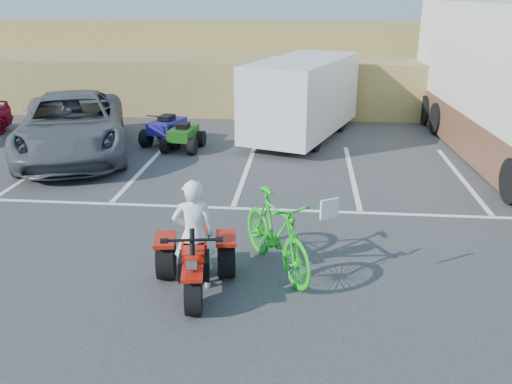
# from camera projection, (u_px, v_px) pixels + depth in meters

# --- Properties ---
(ground) EXTENTS (100.00, 100.00, 0.00)m
(ground) POSITION_uv_depth(u_px,v_px,m) (214.00, 260.00, 9.34)
(ground) COLOR #333335
(ground) RESTS_ON ground
(parking_stripes) EXTENTS (28.00, 5.16, 0.01)m
(parking_stripes) POSITION_uv_depth(u_px,v_px,m) (278.00, 184.00, 13.06)
(parking_stripes) COLOR white
(parking_stripes) RESTS_ON ground
(grass_embankment) EXTENTS (40.00, 8.50, 3.10)m
(grass_embankment) POSITION_uv_depth(u_px,v_px,m) (273.00, 65.00, 23.31)
(grass_embankment) COLOR olive
(grass_embankment) RESTS_ON ground
(red_trike_atv) EXTENTS (1.54, 1.90, 1.11)m
(red_trike_atv) POSITION_uv_depth(u_px,v_px,m) (196.00, 291.00, 8.37)
(red_trike_atv) COLOR #A51609
(red_trike_atv) RESTS_ON ground
(rider) EXTENTS (0.70, 0.52, 1.77)m
(rider) POSITION_uv_depth(u_px,v_px,m) (194.00, 235.00, 8.20)
(rider) COLOR white
(rider) RESTS_ON ground
(green_dirt_bike) EXTENTS (1.68, 2.24, 1.34)m
(green_dirt_bike) POSITION_uv_depth(u_px,v_px,m) (276.00, 233.00, 8.78)
(green_dirt_bike) COLOR #14BF19
(green_dirt_bike) RESTS_ON ground
(grey_pickup) EXTENTS (4.72, 6.71, 1.70)m
(grey_pickup) POSITION_uv_depth(u_px,v_px,m) (72.00, 125.00, 15.16)
(grey_pickup) COLOR #4B4E53
(grey_pickup) RESTS_ON ground
(cargo_trailer) EXTENTS (3.70, 5.67, 2.46)m
(cargo_trailer) POSITION_uv_depth(u_px,v_px,m) (303.00, 96.00, 16.78)
(cargo_trailer) COLOR silver
(cargo_trailer) RESTS_ON ground
(quad_atv_blue) EXTENTS (1.46, 1.74, 0.99)m
(quad_atv_blue) POSITION_uv_depth(u_px,v_px,m) (168.00, 144.00, 16.53)
(quad_atv_blue) COLOR navy
(quad_atv_blue) RESTS_ON ground
(quad_atv_green) EXTENTS (1.13, 1.43, 0.88)m
(quad_atv_green) POSITION_uv_depth(u_px,v_px,m) (184.00, 149.00, 15.93)
(quad_atv_green) COLOR #175012
(quad_atv_green) RESTS_ON ground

